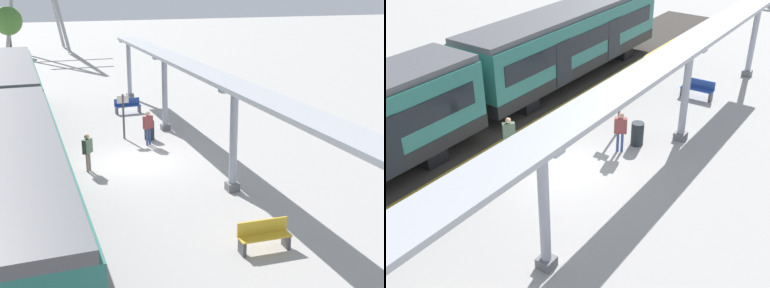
{
  "view_description": "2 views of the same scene",
  "coord_description": "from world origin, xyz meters",
  "views": [
    {
      "loc": [
        -4.35,
        -19.38,
        7.09
      ],
      "look_at": [
        1.6,
        -2.67,
        1.44
      ],
      "focal_mm": 46.67,
      "sensor_mm": 36.0,
      "label": 1
    },
    {
      "loc": [
        8.7,
        -11.38,
        9.16
      ],
      "look_at": [
        0.88,
        -0.17,
        1.31
      ],
      "focal_mm": 44.86,
      "sensor_mm": 36.0,
      "label": 2
    }
  ],
  "objects": [
    {
      "name": "train_near_carriage",
      "position": [
        -4.67,
        -6.52,
        1.83
      ],
      "size": [
        2.65,
        12.92,
        3.48
      ],
      "color": "#286C62",
      "rests_on": "ground"
    },
    {
      "name": "bench_near_end",
      "position": [
        1.72,
        -8.3,
        0.44
      ],
      "size": [
        1.52,
        0.51,
        0.86
      ],
      "color": "gold",
      "rests_on": "ground"
    },
    {
      "name": "ground_plane",
      "position": [
        0.0,
        0.0,
        0.0
      ],
      "size": [
        176.0,
        176.0,
        0.0
      ],
      "primitive_type": "plane",
      "color": "#A9A5A1"
    },
    {
      "name": "canopy_beam",
      "position": [
        2.63,
        -0.11,
        3.84
      ],
      "size": [
        1.2,
        25.81,
        0.16
      ],
      "primitive_type": "cube",
      "color": "#A8AAB2",
      "rests_on": "canopy_pillar_nearest"
    },
    {
      "name": "tactile_edge_strip",
      "position": [
        -2.9,
        0.0,
        0.0
      ],
      "size": [
        0.36,
        31.86,
        0.01
      ],
      "primitive_type": "cube",
      "color": "gold",
      "rests_on": "ground"
    },
    {
      "name": "trash_bin",
      "position": [
        1.43,
        2.97,
        0.46
      ],
      "size": [
        0.48,
        0.48,
        0.92
      ],
      "primitive_type": "cylinder",
      "color": "#232B30",
      "rests_on": "ground"
    },
    {
      "name": "tree_left_background",
      "position": [
        -4.56,
        36.96,
        3.56
      ],
      "size": [
        2.95,
        2.95,
        5.06
      ],
      "color": "brown",
      "rests_on": "ground"
    },
    {
      "name": "platform_info_sign",
      "position": [
        0.31,
        3.48,
        1.33
      ],
      "size": [
        0.56,
        0.1,
        2.2
      ],
      "color": "#4C4C51",
      "rests_on": "ground"
    },
    {
      "name": "train_far_carriage",
      "position": [
        -4.67,
        6.98,
        1.83
      ],
      "size": [
        2.65,
        12.92,
        3.48
      ],
      "color": "#286C62",
      "rests_on": "ground"
    },
    {
      "name": "canopy_pillar_third",
      "position": [
        2.63,
        4.3,
        1.91
      ],
      "size": [
        1.1,
        0.44,
        3.76
      ],
      "color": "slate",
      "rests_on": "ground"
    },
    {
      "name": "canopy_pillar_fourth",
      "position": [
        2.63,
        12.4,
        1.91
      ],
      "size": [
        1.1,
        0.44,
        3.76
      ],
      "color": "slate",
      "rests_on": "ground"
    },
    {
      "name": "bench_mid_platform",
      "position": [
        1.58,
        8.42,
        0.44
      ],
      "size": [
        1.52,
        0.52,
        0.86
      ],
      "color": "#2A4BA4",
      "rests_on": "ground"
    },
    {
      "name": "passenger_by_the_benches",
      "position": [
        1.16,
        2.14,
        1.01
      ],
      "size": [
        0.51,
        0.4,
        1.61
      ],
      "color": "#364883",
      "rests_on": "ground"
    },
    {
      "name": "canopy_pillar_second",
      "position": [
        2.63,
        -4.13,
        1.91
      ],
      "size": [
        1.1,
        0.44,
        3.76
      ],
      "color": "slate",
      "rests_on": "ground"
    },
    {
      "name": "passenger_waiting_near_edge",
      "position": [
        -1.97,
        -0.41,
        0.97
      ],
      "size": [
        0.45,
        0.47,
        1.55
      ],
      "color": "gray",
      "rests_on": "ground"
    },
    {
      "name": "trackbed",
      "position": [
        -4.68,
        0.0,
        0.0
      ],
      "size": [
        3.2,
        43.86,
        0.01
      ],
      "primitive_type": "cube",
      "color": "#38332D",
      "rests_on": "ground"
    }
  ]
}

